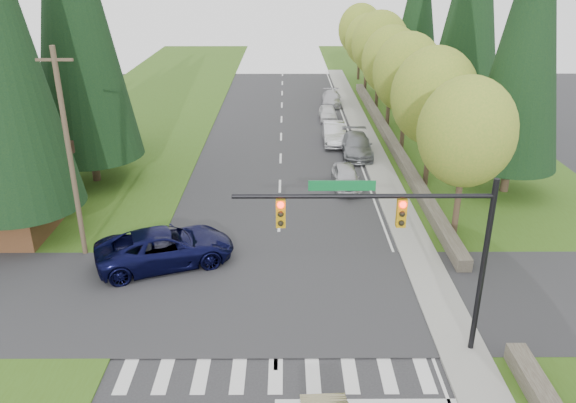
{
  "coord_description": "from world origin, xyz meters",
  "views": [
    {
      "loc": [
        0.36,
        -12.4,
        13.27
      ],
      "look_at": [
        0.48,
        11.98,
        2.8
      ],
      "focal_mm": 35.0,
      "sensor_mm": 36.0,
      "label": 1
    }
  ],
  "objects_px": {
    "parked_car_d": "(328,113)",
    "parked_car_e": "(332,98)",
    "parked_car_b": "(357,145)",
    "parked_car_a": "(346,177)",
    "parked_car_c": "(334,133)",
    "suv_navy": "(165,247)"
  },
  "relations": [
    {
      "from": "parked_car_a",
      "to": "parked_car_e",
      "type": "height_order",
      "value": "parked_car_a"
    },
    {
      "from": "parked_car_b",
      "to": "parked_car_d",
      "type": "height_order",
      "value": "parked_car_b"
    },
    {
      "from": "parked_car_d",
      "to": "parked_car_e",
      "type": "xyz_separation_m",
      "value": [
        0.78,
        5.73,
        0.01
      ]
    },
    {
      "from": "parked_car_a",
      "to": "parked_car_c",
      "type": "distance_m",
      "value": 9.48
    },
    {
      "from": "suv_navy",
      "to": "parked_car_c",
      "type": "bearing_deg",
      "value": -46.64
    },
    {
      "from": "suv_navy",
      "to": "parked_car_e",
      "type": "xyz_separation_m",
      "value": [
        10.27,
        32.0,
        -0.23
      ]
    },
    {
      "from": "parked_car_b",
      "to": "parked_car_a",
      "type": "bearing_deg",
      "value": -100.64
    },
    {
      "from": "parked_car_b",
      "to": "parked_car_d",
      "type": "relative_size",
      "value": 1.4
    },
    {
      "from": "parked_car_b",
      "to": "parked_car_d",
      "type": "xyz_separation_m",
      "value": [
        -1.4,
        10.12,
        -0.12
      ]
    },
    {
      "from": "parked_car_a",
      "to": "parked_car_e",
      "type": "relative_size",
      "value": 0.91
    },
    {
      "from": "suv_navy",
      "to": "parked_car_e",
      "type": "height_order",
      "value": "suv_navy"
    },
    {
      "from": "parked_car_a",
      "to": "parked_car_b",
      "type": "xyz_separation_m",
      "value": [
        1.4,
        6.42,
        0.07
      ]
    },
    {
      "from": "suv_navy",
      "to": "parked_car_e",
      "type": "relative_size",
      "value": 1.41
    },
    {
      "from": "parked_car_b",
      "to": "parked_car_d",
      "type": "bearing_deg",
      "value": 99.55
    },
    {
      "from": "parked_car_b",
      "to": "parked_car_e",
      "type": "height_order",
      "value": "parked_car_b"
    },
    {
      "from": "parked_car_c",
      "to": "parked_car_e",
      "type": "bearing_deg",
      "value": 87.3
    },
    {
      "from": "parked_car_c",
      "to": "parked_car_e",
      "type": "xyz_separation_m",
      "value": [
        0.78,
        12.78,
        -0.14
      ]
    },
    {
      "from": "parked_car_a",
      "to": "parked_car_c",
      "type": "xyz_separation_m",
      "value": [
        0.0,
        9.48,
        0.09
      ]
    },
    {
      "from": "parked_car_a",
      "to": "parked_car_d",
      "type": "bearing_deg",
      "value": 88.94
    },
    {
      "from": "suv_navy",
      "to": "parked_car_b",
      "type": "distance_m",
      "value": 19.49
    },
    {
      "from": "parked_car_a",
      "to": "parked_car_c",
      "type": "bearing_deg",
      "value": 88.94
    },
    {
      "from": "parked_car_e",
      "to": "suv_navy",
      "type": "bearing_deg",
      "value": -104.99
    }
  ]
}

